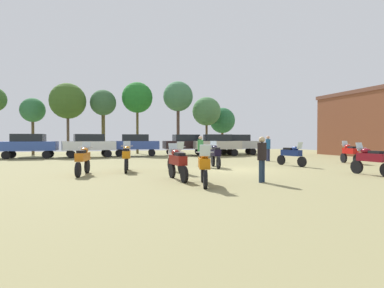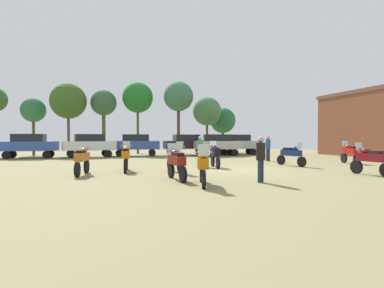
{
  "view_description": "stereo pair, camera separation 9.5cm",
  "coord_description": "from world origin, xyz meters",
  "px_view_note": "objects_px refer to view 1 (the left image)",
  "views": [
    {
      "loc": [
        -6.95,
        -14.93,
        1.69
      ],
      "look_at": [
        -0.18,
        6.86,
        1.24
      ],
      "focal_mm": 28.86,
      "sensor_mm": 36.0,
      "label": 1
    },
    {
      "loc": [
        -6.86,
        -14.96,
        1.69
      ],
      "look_at": [
        -0.18,
        6.86,
        1.24
      ],
      "focal_mm": 28.86,
      "sensor_mm": 36.0,
      "label": 2
    }
  ],
  "objects_px": {
    "car_6": "(237,143)",
    "motorcycle_5": "(176,157)",
    "motorcycle_1": "(83,159)",
    "person_3": "(200,148)",
    "motorcycle_3": "(177,162)",
    "tree_2": "(68,101)",
    "motorcycle_4": "(292,154)",
    "tree_3": "(222,121)",
    "car_5": "(29,144)",
    "motorcycle_2": "(371,159)",
    "tree_4": "(207,112)",
    "motorcycle_8": "(216,155)",
    "motorcycle_9": "(126,157)",
    "tree_9": "(103,104)",
    "car_1": "(186,143)",
    "tree_5": "(178,97)",
    "tree_1": "(137,98)",
    "motorcycle_6": "(204,165)",
    "person_2": "(268,146)",
    "car_2": "(217,143)",
    "person_1": "(262,156)",
    "car_4": "(136,143)",
    "car_3": "(89,144)",
    "motorcycle_7": "(350,152)",
    "tree_7": "(33,111)"
  },
  "relations": [
    {
      "from": "motorcycle_3",
      "to": "motorcycle_5",
      "type": "distance_m",
      "value": 2.91
    },
    {
      "from": "motorcycle_4",
      "to": "person_1",
      "type": "relative_size",
      "value": 1.28
    },
    {
      "from": "car_6",
      "to": "tree_9",
      "type": "relative_size",
      "value": 0.69
    },
    {
      "from": "motorcycle_5",
      "to": "person_1",
      "type": "height_order",
      "value": "person_1"
    },
    {
      "from": "car_2",
      "to": "tree_2",
      "type": "xyz_separation_m",
      "value": [
        -13.49,
        5.96,
        4.14
      ]
    },
    {
      "from": "person_3",
      "to": "motorcycle_2",
      "type": "bearing_deg",
      "value": 59.99
    },
    {
      "from": "tree_3",
      "to": "tree_1",
      "type": "bearing_deg",
      "value": -174.97
    },
    {
      "from": "car_2",
      "to": "person_1",
      "type": "height_order",
      "value": "car_2"
    },
    {
      "from": "person_1",
      "to": "tree_9",
      "type": "distance_m",
      "value": 23.74
    },
    {
      "from": "motorcycle_1",
      "to": "car_1",
      "type": "bearing_deg",
      "value": 69.83
    },
    {
      "from": "person_2",
      "to": "car_6",
      "type": "bearing_deg",
      "value": 74.78
    },
    {
      "from": "person_1",
      "to": "tree_7",
      "type": "height_order",
      "value": "tree_7"
    },
    {
      "from": "person_2",
      "to": "tree_2",
      "type": "distance_m",
      "value": 20.08
    },
    {
      "from": "motorcycle_2",
      "to": "motorcycle_5",
      "type": "xyz_separation_m",
      "value": [
        -7.97,
        3.9,
        0.02
      ]
    },
    {
      "from": "motorcycle_9",
      "to": "tree_9",
      "type": "xyz_separation_m",
      "value": [
        -0.74,
        17.41,
        4.47
      ]
    },
    {
      "from": "car_6",
      "to": "motorcycle_5",
      "type": "bearing_deg",
      "value": 153.9
    },
    {
      "from": "motorcycle_9",
      "to": "tree_9",
      "type": "bearing_deg",
      "value": 99.86
    },
    {
      "from": "motorcycle_1",
      "to": "tree_1",
      "type": "height_order",
      "value": "tree_1"
    },
    {
      "from": "car_2",
      "to": "person_3",
      "type": "bearing_deg",
      "value": 159.83
    },
    {
      "from": "person_1",
      "to": "tree_3",
      "type": "relative_size",
      "value": 0.33
    },
    {
      "from": "motorcycle_2",
      "to": "motorcycle_6",
      "type": "relative_size",
      "value": 1.03
    },
    {
      "from": "car_4",
      "to": "tree_5",
      "type": "height_order",
      "value": "tree_5"
    },
    {
      "from": "motorcycle_2",
      "to": "motorcycle_8",
      "type": "distance_m",
      "value": 7.6
    },
    {
      "from": "motorcycle_5",
      "to": "car_6",
      "type": "distance_m",
      "value": 16.4
    },
    {
      "from": "motorcycle_1",
      "to": "person_3",
      "type": "xyz_separation_m",
      "value": [
        6.43,
        2.51,
        0.32
      ]
    },
    {
      "from": "motorcycle_4",
      "to": "tree_3",
      "type": "xyz_separation_m",
      "value": [
        3.18,
        18.14,
        3.02
      ]
    },
    {
      "from": "motorcycle_6",
      "to": "car_2",
      "type": "distance_m",
      "value": 18.12
    },
    {
      "from": "motorcycle_4",
      "to": "car_3",
      "type": "bearing_deg",
      "value": -57.17
    },
    {
      "from": "motorcycle_3",
      "to": "person_2",
      "type": "distance_m",
      "value": 11.68
    },
    {
      "from": "tree_3",
      "to": "tree_4",
      "type": "bearing_deg",
      "value": -148.62
    },
    {
      "from": "motorcycle_4",
      "to": "car_1",
      "type": "distance_m",
      "value": 13.3
    },
    {
      "from": "tree_1",
      "to": "tree_9",
      "type": "bearing_deg",
      "value": -179.72
    },
    {
      "from": "car_1",
      "to": "tree_5",
      "type": "relative_size",
      "value": 0.55
    },
    {
      "from": "tree_2",
      "to": "motorcycle_5",
      "type": "bearing_deg",
      "value": -70.6
    },
    {
      "from": "motorcycle_8",
      "to": "tree_7",
      "type": "distance_m",
      "value": 22.17
    },
    {
      "from": "motorcycle_7",
      "to": "tree_9",
      "type": "height_order",
      "value": "tree_9"
    },
    {
      "from": "tree_1",
      "to": "tree_7",
      "type": "distance_m",
      "value": 10.41
    },
    {
      "from": "motorcycle_3",
      "to": "tree_4",
      "type": "height_order",
      "value": "tree_4"
    },
    {
      "from": "motorcycle_1",
      "to": "tree_5",
      "type": "height_order",
      "value": "tree_5"
    },
    {
      "from": "motorcycle_2",
      "to": "tree_5",
      "type": "height_order",
      "value": "tree_5"
    },
    {
      "from": "motorcycle_1",
      "to": "motorcycle_3",
      "type": "height_order",
      "value": "motorcycle_1"
    },
    {
      "from": "person_1",
      "to": "tree_9",
      "type": "xyz_separation_m",
      "value": [
        -5.24,
        22.77,
        4.2
      ]
    },
    {
      "from": "car_4",
      "to": "tree_3",
      "type": "bearing_deg",
      "value": -55.81
    },
    {
      "from": "car_5",
      "to": "person_3",
      "type": "relative_size",
      "value": 2.45
    },
    {
      "from": "car_2",
      "to": "car_3",
      "type": "height_order",
      "value": "same"
    },
    {
      "from": "motorcycle_4",
      "to": "tree_2",
      "type": "relative_size",
      "value": 0.31
    },
    {
      "from": "person_2",
      "to": "person_3",
      "type": "distance_m",
      "value": 6.43
    },
    {
      "from": "car_1",
      "to": "tree_1",
      "type": "bearing_deg",
      "value": 44.76
    },
    {
      "from": "motorcycle_2",
      "to": "tree_4",
      "type": "relative_size",
      "value": 0.35
    },
    {
      "from": "motorcycle_1",
      "to": "motorcycle_6",
      "type": "bearing_deg",
      "value": -34.39
    }
  ]
}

